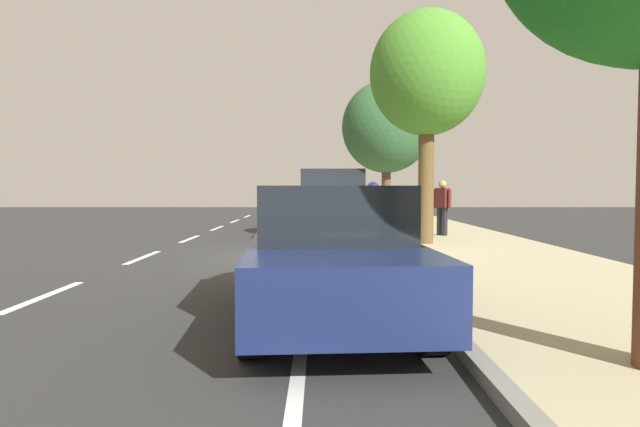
{
  "coord_description": "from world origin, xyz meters",
  "views": [
    {
      "loc": [
        0.56,
        -12.2,
        1.5
      ],
      "look_at": [
        0.58,
        -1.25,
        0.98
      ],
      "focal_mm": 30.59,
      "sensor_mm": 36.0,
      "label": 1
    }
  ],
  "objects_px": {
    "street_tree_far_end": "(426,75)",
    "street_tree_corner": "(386,127)",
    "parked_sedan_dark_blue_nearest": "(330,254)",
    "parked_pickup_tan_mid": "(325,202)",
    "bicycle_at_curb": "(360,243)",
    "cyclist_with_backpack": "(373,215)",
    "pedestrian_on_phone": "(441,204)",
    "parked_suv_silver_second": "(332,204)"
  },
  "relations": [
    {
      "from": "bicycle_at_curb",
      "to": "pedestrian_on_phone",
      "type": "height_order",
      "value": "pedestrian_on_phone"
    },
    {
      "from": "parked_sedan_dark_blue_nearest",
      "to": "parked_suv_silver_second",
      "type": "xyz_separation_m",
      "value": [
        0.25,
        9.41,
        0.27
      ]
    },
    {
      "from": "street_tree_far_end",
      "to": "parked_suv_silver_second",
      "type": "bearing_deg",
      "value": 135.8
    },
    {
      "from": "cyclist_with_backpack",
      "to": "parked_sedan_dark_blue_nearest",
      "type": "bearing_deg",
      "value": -102.0
    },
    {
      "from": "parked_sedan_dark_blue_nearest",
      "to": "bicycle_at_curb",
      "type": "bearing_deg",
      "value": 81.62
    },
    {
      "from": "parked_sedan_dark_blue_nearest",
      "to": "parked_suv_silver_second",
      "type": "bearing_deg",
      "value": 88.48
    },
    {
      "from": "parked_sedan_dark_blue_nearest",
      "to": "pedestrian_on_phone",
      "type": "distance_m",
      "value": 10.08
    },
    {
      "from": "parked_suv_silver_second",
      "to": "street_tree_corner",
      "type": "distance_m",
      "value": 6.88
    },
    {
      "from": "street_tree_corner",
      "to": "cyclist_with_backpack",
      "type": "bearing_deg",
      "value": -98.13
    },
    {
      "from": "parked_suv_silver_second",
      "to": "pedestrian_on_phone",
      "type": "relative_size",
      "value": 2.99
    },
    {
      "from": "parked_sedan_dark_blue_nearest",
      "to": "pedestrian_on_phone",
      "type": "bearing_deg",
      "value": 70.28
    },
    {
      "from": "parked_pickup_tan_mid",
      "to": "bicycle_at_curb",
      "type": "bearing_deg",
      "value": -86.9
    },
    {
      "from": "parked_sedan_dark_blue_nearest",
      "to": "bicycle_at_curb",
      "type": "distance_m",
      "value": 4.9
    },
    {
      "from": "bicycle_at_curb",
      "to": "cyclist_with_backpack",
      "type": "bearing_deg",
      "value": -62.9
    },
    {
      "from": "street_tree_far_end",
      "to": "pedestrian_on_phone",
      "type": "relative_size",
      "value": 3.58
    },
    {
      "from": "parked_sedan_dark_blue_nearest",
      "to": "street_tree_far_end",
      "type": "relative_size",
      "value": 0.79
    },
    {
      "from": "parked_suv_silver_second",
      "to": "pedestrian_on_phone",
      "type": "height_order",
      "value": "parked_suv_silver_second"
    },
    {
      "from": "bicycle_at_curb",
      "to": "street_tree_corner",
      "type": "relative_size",
      "value": 0.29
    },
    {
      "from": "parked_pickup_tan_mid",
      "to": "cyclist_with_backpack",
      "type": "distance_m",
      "value": 11.68
    },
    {
      "from": "parked_sedan_dark_blue_nearest",
      "to": "parked_pickup_tan_mid",
      "type": "xyz_separation_m",
      "value": [
        0.11,
        16.05,
        0.15
      ]
    },
    {
      "from": "parked_pickup_tan_mid",
      "to": "street_tree_corner",
      "type": "bearing_deg",
      "value": -18.28
    },
    {
      "from": "street_tree_far_end",
      "to": "street_tree_corner",
      "type": "distance_m",
      "value": 8.04
    },
    {
      "from": "parked_suv_silver_second",
      "to": "street_tree_corner",
      "type": "bearing_deg",
      "value": 69.12
    },
    {
      "from": "parked_suv_silver_second",
      "to": "street_tree_far_end",
      "type": "xyz_separation_m",
      "value": [
        2.24,
        -2.17,
        3.21
      ]
    },
    {
      "from": "bicycle_at_curb",
      "to": "street_tree_corner",
      "type": "bearing_deg",
      "value": 80.35
    },
    {
      "from": "street_tree_corner",
      "to": "bicycle_at_curb",
      "type": "bearing_deg",
      "value": -99.65
    },
    {
      "from": "parked_sedan_dark_blue_nearest",
      "to": "bicycle_at_curb",
      "type": "height_order",
      "value": "parked_sedan_dark_blue_nearest"
    },
    {
      "from": "cyclist_with_backpack",
      "to": "street_tree_far_end",
      "type": "bearing_deg",
      "value": 61.28
    },
    {
      "from": "street_tree_corner",
      "to": "pedestrian_on_phone",
      "type": "distance_m",
      "value": 6.5
    },
    {
      "from": "parked_pickup_tan_mid",
      "to": "street_tree_corner",
      "type": "distance_m",
      "value": 3.87
    },
    {
      "from": "parked_suv_silver_second",
      "to": "parked_pickup_tan_mid",
      "type": "xyz_separation_m",
      "value": [
        -0.14,
        6.65,
        -0.13
      ]
    },
    {
      "from": "parked_sedan_dark_blue_nearest",
      "to": "parked_pickup_tan_mid",
      "type": "relative_size",
      "value": 0.84
    },
    {
      "from": "parked_pickup_tan_mid",
      "to": "bicycle_at_curb",
      "type": "xyz_separation_m",
      "value": [
        0.61,
        -11.22,
        -0.53
      ]
    },
    {
      "from": "parked_suv_silver_second",
      "to": "bicycle_at_curb",
      "type": "bearing_deg",
      "value": -84.23
    },
    {
      "from": "parked_sedan_dark_blue_nearest",
      "to": "pedestrian_on_phone",
      "type": "relative_size",
      "value": 2.84
    },
    {
      "from": "parked_pickup_tan_mid",
      "to": "pedestrian_on_phone",
      "type": "bearing_deg",
      "value": -63.33
    },
    {
      "from": "pedestrian_on_phone",
      "to": "bicycle_at_curb",
      "type": "bearing_deg",
      "value": -120.03
    },
    {
      "from": "bicycle_at_curb",
      "to": "parked_sedan_dark_blue_nearest",
      "type": "bearing_deg",
      "value": -98.38
    },
    {
      "from": "parked_pickup_tan_mid",
      "to": "street_tree_far_end",
      "type": "bearing_deg",
      "value": -74.9
    },
    {
      "from": "cyclist_with_backpack",
      "to": "pedestrian_on_phone",
      "type": "bearing_deg",
      "value": 64.14
    },
    {
      "from": "parked_suv_silver_second",
      "to": "bicycle_at_curb",
      "type": "xyz_separation_m",
      "value": [
        0.46,
        -4.57,
        -0.66
      ]
    },
    {
      "from": "parked_pickup_tan_mid",
      "to": "street_tree_corner",
      "type": "height_order",
      "value": "street_tree_corner"
    }
  ]
}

